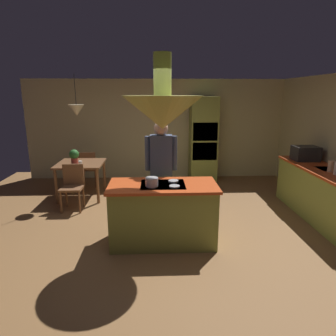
{
  "coord_description": "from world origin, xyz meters",
  "views": [
    {
      "loc": [
        -0.1,
        -4.3,
        2.18
      ],
      "look_at": [
        0.1,
        0.4,
        1.0
      ],
      "focal_mm": 31.64,
      "sensor_mm": 36.0,
      "label": 1
    }
  ],
  "objects_px": {
    "kitchen_island": "(163,213)",
    "canister_tea": "(331,166)",
    "chair_by_back_wall": "(88,167)",
    "dining_table": "(81,168)",
    "potted_plant_on_table": "(74,156)",
    "microwave_on_counter": "(305,153)",
    "oven_tower": "(203,140)",
    "chair_facing_island": "(73,184)",
    "person_at_island": "(161,166)",
    "cooking_pot_on_cooktop": "(152,182)",
    "cup_on_table": "(80,163)"
  },
  "relations": [
    {
      "from": "kitchen_island",
      "to": "dining_table",
      "type": "relative_size",
      "value": 1.66
    },
    {
      "from": "chair_facing_island",
      "to": "canister_tea",
      "type": "height_order",
      "value": "canister_tea"
    },
    {
      "from": "chair_facing_island",
      "to": "canister_tea",
      "type": "bearing_deg",
      "value": -10.2
    },
    {
      "from": "kitchen_island",
      "to": "potted_plant_on_table",
      "type": "height_order",
      "value": "potted_plant_on_table"
    },
    {
      "from": "chair_facing_island",
      "to": "microwave_on_counter",
      "type": "xyz_separation_m",
      "value": [
        4.54,
        0.07,
        0.54
      ]
    },
    {
      "from": "oven_tower",
      "to": "microwave_on_counter",
      "type": "bearing_deg",
      "value": -45.41
    },
    {
      "from": "dining_table",
      "to": "cooking_pot_on_cooktop",
      "type": "relative_size",
      "value": 5.3
    },
    {
      "from": "chair_by_back_wall",
      "to": "microwave_on_counter",
      "type": "relative_size",
      "value": 1.89
    },
    {
      "from": "chair_by_back_wall",
      "to": "canister_tea",
      "type": "height_order",
      "value": "canister_tea"
    },
    {
      "from": "oven_tower",
      "to": "potted_plant_on_table",
      "type": "xyz_separation_m",
      "value": [
        -2.9,
        -1.22,
        -0.13
      ]
    },
    {
      "from": "dining_table",
      "to": "potted_plant_on_table",
      "type": "bearing_deg",
      "value": -141.74
    },
    {
      "from": "potted_plant_on_table",
      "to": "microwave_on_counter",
      "type": "height_order",
      "value": "microwave_on_counter"
    },
    {
      "from": "chair_facing_island",
      "to": "dining_table",
      "type": "bearing_deg",
      "value": 90.0
    },
    {
      "from": "kitchen_island",
      "to": "chair_by_back_wall",
      "type": "relative_size",
      "value": 1.82
    },
    {
      "from": "cup_on_table",
      "to": "microwave_on_counter",
      "type": "relative_size",
      "value": 0.2
    },
    {
      "from": "cup_on_table",
      "to": "microwave_on_counter",
      "type": "height_order",
      "value": "microwave_on_counter"
    },
    {
      "from": "oven_tower",
      "to": "person_at_island",
      "type": "distance_m",
      "value": 2.81
    },
    {
      "from": "cup_on_table",
      "to": "chair_facing_island",
      "type": "bearing_deg",
      "value": -97.26
    },
    {
      "from": "dining_table",
      "to": "cooking_pot_on_cooktop",
      "type": "xyz_separation_m",
      "value": [
        1.54,
        -2.23,
        0.33
      ]
    },
    {
      "from": "kitchen_island",
      "to": "canister_tea",
      "type": "xyz_separation_m",
      "value": [
        2.84,
        0.59,
        0.54
      ]
    },
    {
      "from": "oven_tower",
      "to": "chair_by_back_wall",
      "type": "relative_size",
      "value": 2.44
    },
    {
      "from": "oven_tower",
      "to": "chair_facing_island",
      "type": "height_order",
      "value": "oven_tower"
    },
    {
      "from": "cooking_pot_on_cooktop",
      "to": "cup_on_table",
      "type": "bearing_deg",
      "value": 126.59
    },
    {
      "from": "oven_tower",
      "to": "cup_on_table",
      "type": "relative_size",
      "value": 23.58
    },
    {
      "from": "cup_on_table",
      "to": "potted_plant_on_table",
      "type": "bearing_deg",
      "value": 135.05
    },
    {
      "from": "kitchen_island",
      "to": "dining_table",
      "type": "bearing_deg",
      "value": 128.99
    },
    {
      "from": "oven_tower",
      "to": "dining_table",
      "type": "relative_size",
      "value": 2.22
    },
    {
      "from": "chair_by_back_wall",
      "to": "cooking_pot_on_cooktop",
      "type": "height_order",
      "value": "cooking_pot_on_cooktop"
    },
    {
      "from": "person_at_island",
      "to": "microwave_on_counter",
      "type": "distance_m",
      "value": 2.97
    },
    {
      "from": "microwave_on_counter",
      "to": "cooking_pot_on_cooktop",
      "type": "distance_m",
      "value": 3.4
    },
    {
      "from": "dining_table",
      "to": "chair_facing_island",
      "type": "height_order",
      "value": "chair_facing_island"
    },
    {
      "from": "cooking_pot_on_cooktop",
      "to": "kitchen_island",
      "type": "bearing_deg",
      "value": 39.09
    },
    {
      "from": "dining_table",
      "to": "canister_tea",
      "type": "distance_m",
      "value": 4.8
    },
    {
      "from": "kitchen_island",
      "to": "chair_by_back_wall",
      "type": "distance_m",
      "value": 3.27
    },
    {
      "from": "dining_table",
      "to": "chair_by_back_wall",
      "type": "distance_m",
      "value": 0.7
    },
    {
      "from": "chair_facing_island",
      "to": "potted_plant_on_table",
      "type": "bearing_deg",
      "value": 99.14
    },
    {
      "from": "potted_plant_on_table",
      "to": "cup_on_table",
      "type": "bearing_deg",
      "value": -44.95
    },
    {
      "from": "oven_tower",
      "to": "microwave_on_counter",
      "type": "height_order",
      "value": "oven_tower"
    },
    {
      "from": "cooking_pot_on_cooktop",
      "to": "potted_plant_on_table",
      "type": "bearing_deg",
      "value": 127.27
    },
    {
      "from": "person_at_island",
      "to": "cooking_pot_on_cooktop",
      "type": "relative_size",
      "value": 9.77
    },
    {
      "from": "person_at_island",
      "to": "potted_plant_on_table",
      "type": "xyz_separation_m",
      "value": [
        -1.79,
        1.36,
        -0.09
      ]
    },
    {
      "from": "person_at_island",
      "to": "microwave_on_counter",
      "type": "bearing_deg",
      "value": 15.99
    },
    {
      "from": "chair_by_back_wall",
      "to": "canister_tea",
      "type": "bearing_deg",
      "value": 154.22
    },
    {
      "from": "potted_plant_on_table",
      "to": "canister_tea",
      "type": "xyz_separation_m",
      "value": [
        4.64,
        -1.43,
        0.07
      ]
    },
    {
      "from": "chair_by_back_wall",
      "to": "cooking_pot_on_cooktop",
      "type": "bearing_deg",
      "value": 117.82
    },
    {
      "from": "cup_on_table",
      "to": "microwave_on_counter",
      "type": "xyz_separation_m",
      "value": [
        4.48,
        -0.39,
        0.24
      ]
    },
    {
      "from": "kitchen_island",
      "to": "chair_by_back_wall",
      "type": "bearing_deg",
      "value": 121.37
    },
    {
      "from": "chair_facing_island",
      "to": "chair_by_back_wall",
      "type": "relative_size",
      "value": 1.0
    },
    {
      "from": "potted_plant_on_table",
      "to": "cooking_pot_on_cooktop",
      "type": "bearing_deg",
      "value": -52.73
    },
    {
      "from": "potted_plant_on_table",
      "to": "cooking_pot_on_cooktop",
      "type": "height_order",
      "value": "potted_plant_on_table"
    }
  ]
}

